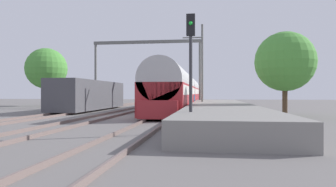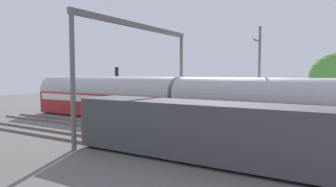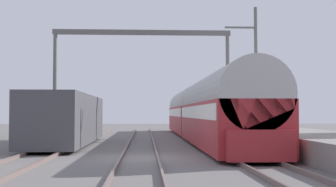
{
  "view_description": "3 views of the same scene",
  "coord_description": "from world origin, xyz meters",
  "px_view_note": "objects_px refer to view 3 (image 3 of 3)",
  "views": [
    {
      "loc": [
        7.18,
        -20.56,
        1.69
      ],
      "look_at": [
        4.23,
        1.48,
        1.66
      ],
      "focal_mm": 32.25,
      "sensor_mm": 36.0,
      "label": 1
    },
    {
      "loc": [
        -17.71,
        1.0,
        4.26
      ],
      "look_at": [
        1.92,
        12.9,
        2.75
      ],
      "focal_mm": 32.22,
      "sensor_mm": 36.0,
      "label": 2
    },
    {
      "loc": [
        0.22,
        -18.84,
        1.84
      ],
      "look_at": [
        2.11,
        19.0,
        3.46
      ],
      "focal_mm": 48.95,
      "sensor_mm": 36.0,
      "label": 3
    }
  ],
  "objects_px": {
    "passenger_train": "(202,111)",
    "person_crossing": "(226,125)",
    "catenary_gantry": "(142,60)",
    "railway_signal_far": "(212,98)",
    "freight_car": "(67,120)"
  },
  "relations": [
    {
      "from": "railway_signal_far",
      "to": "catenary_gantry",
      "type": "bearing_deg",
      "value": -129.18
    },
    {
      "from": "catenary_gantry",
      "to": "person_crossing",
      "type": "bearing_deg",
      "value": -28.53
    },
    {
      "from": "person_crossing",
      "to": "railway_signal_far",
      "type": "relative_size",
      "value": 0.35
    },
    {
      "from": "freight_car",
      "to": "railway_signal_far",
      "type": "bearing_deg",
      "value": 53.45
    },
    {
      "from": "passenger_train",
      "to": "railway_signal_far",
      "type": "relative_size",
      "value": 6.66
    },
    {
      "from": "passenger_train",
      "to": "freight_car",
      "type": "relative_size",
      "value": 2.53
    },
    {
      "from": "person_crossing",
      "to": "passenger_train",
      "type": "bearing_deg",
      "value": 139.31
    },
    {
      "from": "railway_signal_far",
      "to": "freight_car",
      "type": "bearing_deg",
      "value": -126.55
    },
    {
      "from": "freight_car",
      "to": "railway_signal_far",
      "type": "height_order",
      "value": "railway_signal_far"
    },
    {
      "from": "catenary_gantry",
      "to": "railway_signal_far",
      "type": "bearing_deg",
      "value": 50.82
    },
    {
      "from": "passenger_train",
      "to": "person_crossing",
      "type": "height_order",
      "value": "passenger_train"
    },
    {
      "from": "person_crossing",
      "to": "railway_signal_far",
      "type": "distance_m",
      "value": 10.79
    },
    {
      "from": "passenger_train",
      "to": "person_crossing",
      "type": "xyz_separation_m",
      "value": [
        1.33,
        -2.2,
        -0.94
      ]
    },
    {
      "from": "railway_signal_far",
      "to": "catenary_gantry",
      "type": "xyz_separation_m",
      "value": [
        -6.14,
        -7.54,
        2.49
      ]
    },
    {
      "from": "catenary_gantry",
      "to": "freight_car",
      "type": "bearing_deg",
      "value": -123.24
    }
  ]
}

